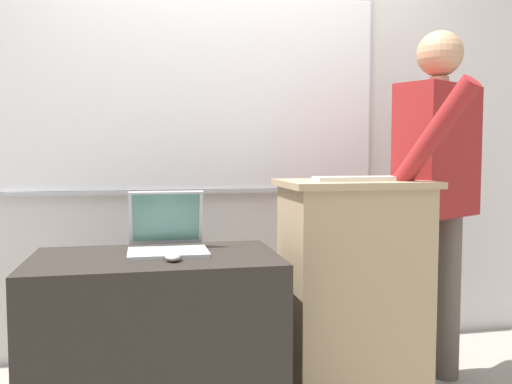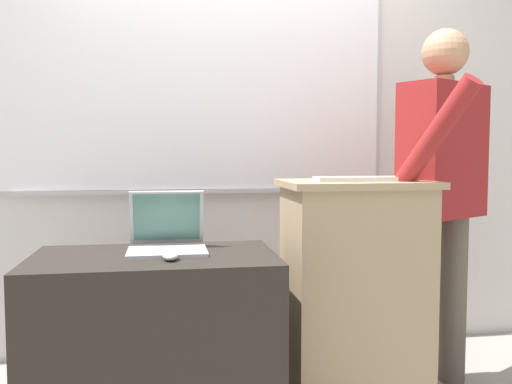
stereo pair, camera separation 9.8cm
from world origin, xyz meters
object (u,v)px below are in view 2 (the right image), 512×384
Objects in this scene: wireless_keyboard at (358,179)px; laptop at (167,234)px; person_presenter at (443,181)px; lectern_podium at (354,293)px; computer_mouse_by_keyboard at (410,177)px; computer_mouse_by_laptop at (170,256)px; side_desk at (155,344)px.

laptop is at bearing 177.35° from wireless_keyboard.
laptop is at bearing 156.09° from person_presenter.
computer_mouse_by_keyboard reaches higher than lectern_podium.
person_presenter is at bearing 17.22° from wireless_keyboard.
computer_mouse_by_laptop is at bearing -163.80° from lectern_podium.
lectern_podium is 3.19× the size of laptop.
person_presenter is 4.53× the size of wireless_keyboard.
computer_mouse_by_laptop is at bearing 165.55° from person_presenter.
lectern_podium is 2.69× the size of wireless_keyboard.
side_desk is 9.88× the size of computer_mouse_by_keyboard.
computer_mouse_by_keyboard is (0.24, -0.04, 0.53)m from lectern_podium.
computer_mouse_by_keyboard is at bearing -1.04° from laptop.
computer_mouse_by_keyboard is (1.08, -0.02, 0.24)m from laptop.
laptop is (-0.84, -0.02, 0.29)m from lectern_podium.
side_desk is 2.57× the size of wireless_keyboard.
side_desk is 1.11m from wireless_keyboard.
side_desk is at bearing -172.40° from lectern_podium.
laptop is at bearing 62.05° from side_desk.
side_desk is 9.88× the size of computer_mouse_by_laptop.
computer_mouse_by_laptop is 1.13m from computer_mouse_by_keyboard.
computer_mouse_by_laptop is at bearing -167.49° from wireless_keyboard.
wireless_keyboard is at bearing -98.87° from lectern_podium.
laptop is at bearing 178.96° from computer_mouse_by_keyboard.
computer_mouse_by_keyboard is at bearing -9.40° from lectern_podium.
lectern_podium is 1.05× the size of side_desk.
person_presenter reaches higher than lectern_podium.
wireless_keyboard is 0.89m from computer_mouse_by_laptop.
person_presenter is at bearing 8.70° from side_desk.
wireless_keyboard is (-0.01, -0.06, 0.52)m from lectern_podium.
side_desk is 1.33m from computer_mouse_by_keyboard.
laptop is 0.84× the size of wireless_keyboard.
lectern_podium is 10.33× the size of computer_mouse_by_keyboard.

